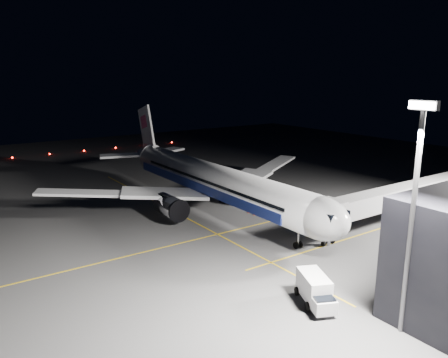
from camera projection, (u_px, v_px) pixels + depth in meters
name	position (u px, v px, depth m)	size (l,w,h in m)	color
ground	(214.00, 210.00, 75.03)	(200.00, 200.00, 0.00)	#4C4C4F
guide_line_main	(250.00, 226.00, 67.03)	(0.25, 80.00, 0.01)	gold
guide_line_cross	(184.00, 216.00, 71.72)	(70.00, 0.25, 0.01)	gold
guide_line_side	(356.00, 236.00, 62.94)	(0.25, 40.00, 0.01)	gold
airliner	(210.00, 180.00, 74.69)	(61.48, 54.22, 16.64)	silver
jet_bridge	(392.00, 197.00, 66.33)	(3.60, 34.40, 6.30)	#B2B2B7
floodlight_mast_south	(414.00, 200.00, 36.81)	(2.40, 0.67, 20.70)	#59595E
taxiway_lights	(84.00, 151.00, 132.62)	(0.44, 60.44, 0.44)	#FF140A
service_truck	(316.00, 290.00, 43.88)	(6.26, 4.53, 2.99)	silver
baggage_tug	(266.00, 198.00, 79.69)	(2.72, 2.32, 1.78)	black
safety_cone_a	(248.00, 211.00, 73.56)	(0.45, 0.45, 0.67)	#D64109
safety_cone_b	(254.00, 214.00, 72.38)	(0.35, 0.35, 0.53)	#D64109
safety_cone_c	(268.00, 194.00, 84.27)	(0.37, 0.37, 0.55)	#D64109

